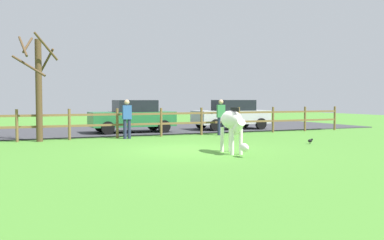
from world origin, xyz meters
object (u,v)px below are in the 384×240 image
parked_car_green (133,116)px  visitor_left_of_tree (127,117)px  crow_on_grass (310,141)px  parked_car_silver (231,114)px  bare_tree (38,85)px  zebra (232,123)px  visitor_right_of_tree (221,116)px

parked_car_green → visitor_left_of_tree: visitor_left_of_tree is taller
crow_on_grass → parked_car_silver: (0.74, 7.35, 0.72)m
bare_tree → parked_car_silver: (9.88, 2.41, -1.38)m
parked_car_green → parked_car_silver: 5.43m
bare_tree → parked_car_green: 5.26m
bare_tree → parked_car_green: size_ratio=1.04×
zebra → crow_on_grass: (3.98, 1.24, -0.80)m
visitor_left_of_tree → zebra: bearing=-74.1°
crow_on_grass → parked_car_silver: size_ratio=0.05×
crow_on_grass → parked_car_green: size_ratio=0.05×
zebra → visitor_left_of_tree: 6.22m
bare_tree → crow_on_grass: bearing=-28.4°
crow_on_grass → parked_car_silver: 7.42m
parked_car_green → visitor_right_of_tree: visitor_right_of_tree is taller
zebra → crow_on_grass: size_ratio=9.00×
visitor_left_of_tree → crow_on_grass: bearing=-39.9°
zebra → crow_on_grass: bearing=17.3°
parked_car_silver → visitor_right_of_tree: size_ratio=2.45×
visitor_right_of_tree → parked_car_silver: bearing=52.7°
crow_on_grass → visitor_left_of_tree: 7.43m
parked_car_silver → visitor_left_of_tree: 6.93m
parked_car_silver → zebra: bearing=-118.8°
bare_tree → zebra: size_ratio=2.15×
bare_tree → parked_car_green: (4.45, 2.44, -1.38)m
parked_car_green → visitor_left_of_tree: size_ratio=2.45×
bare_tree → visitor_left_of_tree: size_ratio=2.54×
visitor_left_of_tree → visitor_right_of_tree: (4.41, -0.02, 0.00)m
parked_car_green → visitor_left_of_tree: (-0.99, -2.65, 0.06)m
zebra → visitor_left_of_tree: (-1.70, 5.98, -0.02)m
bare_tree → crow_on_grass: (9.14, -4.94, -2.10)m
visitor_right_of_tree → visitor_left_of_tree: bearing=179.7°
bare_tree → visitor_left_of_tree: bearing=-3.4°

